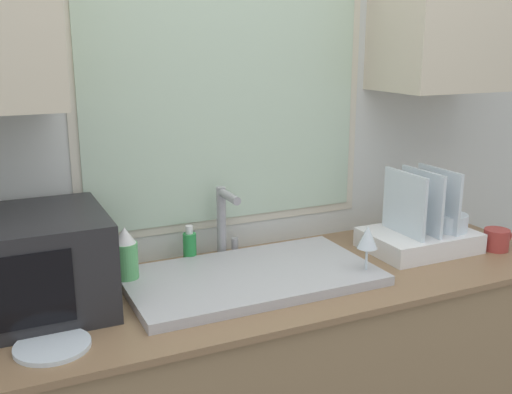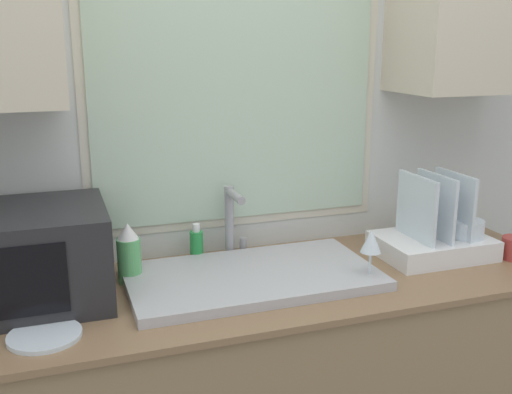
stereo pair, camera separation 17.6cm
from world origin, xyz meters
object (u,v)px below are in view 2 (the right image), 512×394
object	(u,v)px
faucet	(232,217)
soap_bottle	(197,245)
wine_glass	(371,243)
spray_bottle	(129,254)
dish_rack	(436,237)
microwave	(22,257)
mug_near_sink	(88,298)

from	to	relation	value
faucet	soap_bottle	bearing A→B (deg)	177.99
wine_glass	spray_bottle	bearing A→B (deg)	160.23
dish_rack	microwave	bearing A→B (deg)	177.31
spray_bottle	mug_near_sink	xyz separation A→B (m)	(-0.14, -0.20, -0.04)
spray_bottle	wine_glass	bearing A→B (deg)	-19.77
faucet	mug_near_sink	size ratio (longest dim) A/B	2.05
dish_rack	spray_bottle	size ratio (longest dim) A/B	1.98
dish_rack	soap_bottle	xyz separation A→B (m)	(-0.79, 0.22, -0.01)
soap_bottle	wine_glass	xyz separation A→B (m)	(0.46, -0.36, 0.07)
wine_glass	mug_near_sink	bearing A→B (deg)	176.54
faucet	spray_bottle	bearing A→B (deg)	-163.95
mug_near_sink	wine_glass	xyz separation A→B (m)	(0.83, -0.05, 0.08)
faucet	wine_glass	bearing A→B (deg)	-46.81
microwave	spray_bottle	world-z (taller)	microwave
faucet	soap_bottle	size ratio (longest dim) A/B	1.88
mug_near_sink	wine_glass	world-z (taller)	wine_glass
faucet	microwave	xyz separation A→B (m)	(-0.67, -0.15, -0.01)
microwave	soap_bottle	bearing A→B (deg)	16.25
mug_near_sink	wine_glass	bearing A→B (deg)	-3.46
soap_bottle	spray_bottle	bearing A→B (deg)	-155.44
microwave	wine_glass	size ratio (longest dim) A/B	2.73
faucet	wine_glass	xyz separation A→B (m)	(0.33, -0.35, -0.01)
dish_rack	mug_near_sink	xyz separation A→B (m)	(-1.17, -0.09, -0.02)
microwave	soap_bottle	size ratio (longest dim) A/B	3.58
spray_bottle	wine_glass	world-z (taller)	spray_bottle
microwave	soap_bottle	world-z (taller)	microwave
microwave	mug_near_sink	xyz separation A→B (m)	(0.16, -0.15, -0.08)
soap_bottle	mug_near_sink	distance (m)	0.49
microwave	mug_near_sink	size ratio (longest dim) A/B	3.89
spray_bottle	wine_glass	size ratio (longest dim) A/B	1.09
faucet	dish_rack	xyz separation A→B (m)	(0.67, -0.22, -0.08)
dish_rack	wine_glass	bearing A→B (deg)	-157.56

